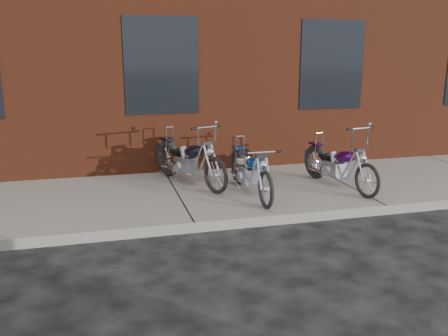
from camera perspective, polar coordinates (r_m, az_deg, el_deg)
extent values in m
plane|color=black|center=(6.63, -3.55, -7.81)|extent=(120.00, 120.00, 0.00)
cube|color=slate|center=(8.00, -5.65, -3.51)|extent=(22.00, 3.00, 0.15)
torus|color=black|center=(8.86, 11.48, 0.60)|extent=(0.24, 0.65, 0.64)
torus|color=black|center=(7.83, 17.49, -1.70)|extent=(0.16, 0.58, 0.58)
cube|color=#9A9CA0|center=(8.43, 13.75, -0.25)|extent=(0.31, 0.39, 0.27)
ellipsoid|color=#480B5E|center=(8.19, 14.93, 1.13)|extent=(0.31, 0.52, 0.27)
cube|color=black|center=(8.57, 12.86, 1.24)|extent=(0.25, 0.28, 0.05)
cylinder|color=silver|center=(7.86, 17.07, 0.13)|extent=(0.08, 0.26, 0.48)
cylinder|color=silver|center=(7.83, 16.83, 4.49)|extent=(0.48, 0.11, 0.03)
cylinder|color=silver|center=(8.74, 11.86, 2.66)|extent=(0.02, 0.02, 0.43)
cylinder|color=silver|center=(8.67, 13.46, -0.64)|extent=(0.19, 0.79, 0.04)
torus|color=black|center=(8.27, 2.05, -0.04)|extent=(0.13, 0.65, 0.65)
torus|color=black|center=(6.98, 5.45, -2.90)|extent=(0.07, 0.58, 0.58)
cube|color=#9A9CA0|center=(7.74, 3.30, -1.06)|extent=(0.25, 0.36, 0.27)
ellipsoid|color=#1757B4|center=(7.44, 3.93, 0.41)|extent=(0.24, 0.50, 0.28)
cube|color=beige|center=(7.91, 2.78, 0.61)|extent=(0.22, 0.25, 0.05)
cylinder|color=silver|center=(7.02, 5.17, -0.80)|extent=(0.04, 0.26, 0.48)
cylinder|color=silver|center=(7.06, 4.91, 1.70)|extent=(0.49, 0.03, 0.03)
cylinder|color=silver|center=(8.13, 2.22, 2.19)|extent=(0.02, 0.02, 0.43)
cylinder|color=silver|center=(7.98, 3.58, -1.48)|extent=(0.05, 0.81, 0.04)
torus|color=black|center=(8.93, -6.25, 1.07)|extent=(0.39, 0.69, 0.69)
torus|color=black|center=(7.72, -0.36, -1.09)|extent=(0.31, 0.60, 0.63)
cube|color=#9A9CA0|center=(8.42, -4.05, 0.29)|extent=(0.40, 0.46, 0.29)
ellipsoid|color=black|center=(8.14, -3.03, 1.87)|extent=(0.44, 0.59, 0.30)
cube|color=black|center=(8.59, -5.00, 1.85)|extent=(0.32, 0.34, 0.06)
cylinder|color=silver|center=(7.75, -0.90, 0.91)|extent=(0.14, 0.27, 0.52)
cylinder|color=silver|center=(7.75, -1.45, 4.84)|extent=(0.50, 0.23, 0.03)
cylinder|color=silver|center=(8.79, -6.05, 3.32)|extent=(0.03, 0.03, 0.46)
cylinder|color=silver|center=(8.69, -4.18, -0.15)|extent=(0.38, 0.82, 0.05)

